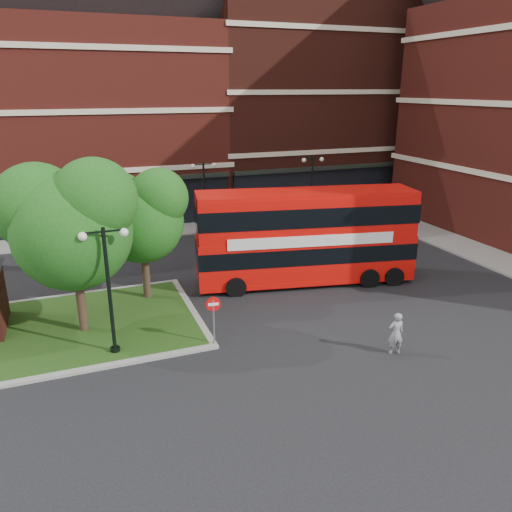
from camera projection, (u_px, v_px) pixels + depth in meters
name	position (u px, v px, depth m)	size (l,w,h in m)	color
ground	(253.00, 333.00, 20.63)	(120.00, 120.00, 0.00)	black
pavement_far	(171.00, 230.00, 35.20)	(44.00, 3.00, 0.12)	slate
terrace_far_left	(38.00, 125.00, 36.90)	(26.00, 12.00, 14.00)	maroon
terrace_far_right	(305.00, 107.00, 44.02)	(18.00, 12.00, 16.00)	#471911
traffic_island	(46.00, 332.00, 20.55)	(12.60, 7.60, 0.15)	gray
tree_island_west	(68.00, 220.00, 19.13)	(5.40, 4.71, 7.21)	#2D2116
tree_island_east	(139.00, 213.00, 22.53)	(4.46, 3.90, 6.29)	#2D2116
lamp_island	(109.00, 285.00, 18.04)	(1.72, 0.36, 5.00)	black
lamp_far_left	(204.00, 195.00, 33.22)	(1.72, 0.36, 5.00)	black
lamp_far_right	(312.00, 187.00, 35.93)	(1.72, 0.36, 5.00)	black
bus	(306.00, 231.00, 25.13)	(11.27, 4.55, 4.20)	red
woman	(396.00, 333.00, 18.77)	(0.61, 0.40, 1.68)	gray
car_silver	(112.00, 233.00, 31.80)	(1.86, 4.63, 1.58)	silver
car_white	(286.00, 211.00, 37.47)	(1.66, 4.75, 1.57)	silver
no_entry_sign	(213.00, 311.00, 19.10)	(0.57, 0.12, 2.07)	slate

